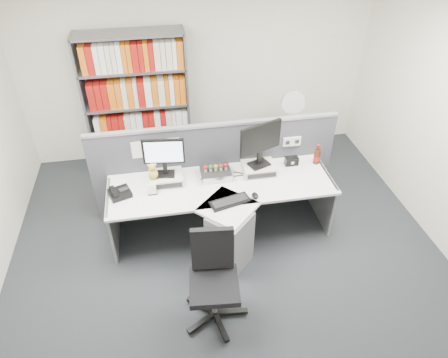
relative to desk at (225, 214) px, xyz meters
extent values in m
plane|color=#2F3337|center=(0.00, -0.60, -0.46)|extent=(5.50, 5.50, 0.00)
cube|color=white|center=(0.00, 2.15, 0.89)|extent=(5.00, 0.04, 2.70)
cube|color=white|center=(0.00, -0.60, 2.24)|extent=(5.00, 5.50, 0.04)
cube|color=#45464F|center=(0.00, 0.65, 0.17)|extent=(3.00, 0.05, 1.25)
cube|color=#959499|center=(0.00, 0.65, 0.80)|extent=(3.00, 0.07, 0.03)
cube|color=white|center=(0.95, 0.62, 0.49)|extent=(0.22, 0.04, 0.12)
cube|color=white|center=(-0.90, 0.63, 0.59)|extent=(0.16, 0.00, 0.22)
cube|color=white|center=(-0.50, 0.63, 0.59)|extent=(0.16, 0.00, 0.22)
cube|color=white|center=(0.70, 0.63, 0.59)|extent=(0.16, 0.00, 0.22)
cube|color=white|center=(0.00, 0.22, 0.25)|extent=(2.60, 0.80, 0.03)
cube|color=white|center=(0.00, -0.18, 0.25)|extent=(0.74, 0.74, 0.03)
cube|color=gray|center=(0.00, -0.30, -0.11)|extent=(0.57, 0.57, 0.69)
cube|color=gray|center=(-1.28, 0.22, -0.10)|extent=(0.03, 0.70, 0.72)
cube|color=gray|center=(1.28, 0.22, -0.10)|extent=(0.03, 0.70, 0.72)
cube|color=gray|center=(0.00, 0.58, -0.11)|extent=(2.50, 0.02, 0.45)
cube|color=beige|center=(-0.62, 0.38, 0.31)|extent=(0.38, 0.30, 0.10)
cube|color=black|center=(-0.62, 0.23, 0.31)|extent=(0.34, 0.01, 0.06)
cube|color=beige|center=(0.48, 0.38, 0.31)|extent=(0.38, 0.30, 0.10)
cube|color=black|center=(0.48, 0.23, 0.31)|extent=(0.34, 0.01, 0.06)
cube|color=black|center=(-0.62, 0.38, 0.37)|extent=(0.22, 0.17, 0.02)
cube|color=black|center=(-0.62, 0.38, 0.46)|extent=(0.05, 0.03, 0.17)
cube|color=black|center=(-0.62, 0.38, 0.68)|extent=(0.46, 0.09, 0.31)
cube|color=silver|center=(-0.62, 0.37, 0.68)|extent=(0.41, 0.05, 0.26)
cube|color=black|center=(0.48, 0.38, 0.37)|extent=(0.28, 0.25, 0.02)
cube|color=black|center=(0.48, 0.38, 0.47)|extent=(0.06, 0.05, 0.19)
cube|color=black|center=(0.48, 0.38, 0.73)|extent=(0.51, 0.23, 0.35)
cube|color=silver|center=(0.47, 0.37, 0.73)|extent=(0.45, 0.18, 0.30)
cube|color=black|center=(-0.04, 0.39, 0.31)|extent=(0.34, 0.30, 0.09)
cube|color=silver|center=(-0.04, 0.24, 0.31)|extent=(0.34, 0.01, 0.09)
cylinder|color=beige|center=(-0.16, 0.37, 0.37)|extent=(0.03, 0.03, 0.03)
sphere|color=#A5140F|center=(-0.16, 0.37, 0.41)|extent=(0.05, 0.05, 0.05)
cylinder|color=beige|center=(-0.10, 0.37, 0.37)|extent=(0.03, 0.03, 0.03)
sphere|color=#19721E|center=(-0.10, 0.37, 0.41)|extent=(0.05, 0.05, 0.05)
cylinder|color=beige|center=(-0.04, 0.37, 0.37)|extent=(0.03, 0.03, 0.03)
sphere|color=orange|center=(-0.04, 0.37, 0.41)|extent=(0.05, 0.05, 0.05)
cylinder|color=beige|center=(0.02, 0.37, 0.37)|extent=(0.03, 0.03, 0.03)
sphere|color=#593319|center=(0.02, 0.37, 0.41)|extent=(0.05, 0.05, 0.05)
cylinder|color=beige|center=(0.08, 0.37, 0.37)|extent=(0.03, 0.03, 0.03)
sphere|color=#A5140F|center=(0.08, 0.37, 0.41)|extent=(0.05, 0.05, 0.05)
cube|color=black|center=(0.04, -0.12, 0.28)|extent=(0.47, 0.27, 0.02)
cube|color=black|center=(0.04, -0.12, 0.29)|extent=(0.41, 0.21, 0.01)
ellipsoid|color=black|center=(0.33, -0.07, 0.28)|extent=(0.07, 0.11, 0.04)
cube|color=black|center=(-1.14, 0.22, 0.29)|extent=(0.28, 0.27, 0.06)
cube|color=black|center=(-1.20, 0.20, 0.34)|extent=(0.11, 0.19, 0.04)
cube|color=black|center=(-1.09, 0.24, 0.33)|extent=(0.12, 0.09, 0.01)
cube|color=black|center=(-0.79, 0.19, 0.27)|extent=(0.10, 0.06, 0.02)
cube|color=white|center=(-0.79, 0.17, 0.33)|extent=(0.09, 0.04, 0.10)
cube|color=white|center=(-0.79, 0.21, 0.33)|extent=(0.09, 0.04, 0.10)
sphere|color=gold|center=(-0.76, 0.34, 0.42)|extent=(0.11, 0.11, 0.11)
sphere|color=gold|center=(-0.76, 0.34, 0.52)|extent=(0.08, 0.08, 0.08)
sphere|color=gold|center=(-0.80, 0.34, 0.55)|extent=(0.03, 0.03, 0.03)
sphere|color=gold|center=(-0.72, 0.34, 0.55)|extent=(0.03, 0.03, 0.03)
cube|color=black|center=(0.91, 0.46, 0.32)|extent=(0.16, 0.09, 0.11)
cylinder|color=#3F190A|center=(1.22, 0.44, 0.36)|extent=(0.08, 0.08, 0.20)
cylinder|color=#A5140F|center=(1.22, 0.44, 0.34)|extent=(0.08, 0.08, 0.05)
cylinder|color=#3F190A|center=(1.22, 0.44, 0.49)|extent=(0.03, 0.03, 0.05)
cylinder|color=#A5140F|center=(1.22, 0.44, 0.52)|extent=(0.03, 0.03, 0.01)
cube|color=slate|center=(-1.59, 1.85, 0.54)|extent=(0.03, 0.40, 2.00)
cube|color=slate|center=(-0.21, 1.85, 0.54)|extent=(0.03, 0.40, 2.00)
cube|color=slate|center=(-0.90, 2.04, 0.54)|extent=(1.40, 0.02, 2.00)
cube|color=slate|center=(-0.90, 1.85, -0.44)|extent=(1.38, 0.40, 0.03)
cube|color=slate|center=(-0.90, 1.85, 0.06)|extent=(1.38, 0.40, 0.03)
cube|color=slate|center=(-0.90, 1.85, 0.56)|extent=(1.38, 0.40, 0.03)
cube|color=slate|center=(-0.90, 1.85, 1.06)|extent=(1.38, 0.40, 0.03)
cube|color=slate|center=(-0.90, 1.85, 1.52)|extent=(1.38, 0.40, 0.03)
cube|color=#A5140F|center=(-0.90, 1.82, -0.24)|extent=(1.24, 0.28, 0.36)
cube|color=orange|center=(-0.90, 1.82, 0.26)|extent=(1.24, 0.28, 0.36)
cube|color=beige|center=(-0.90, 1.82, 0.76)|extent=(1.24, 0.28, 0.36)
cube|color=white|center=(-0.90, 1.82, 1.26)|extent=(1.24, 0.28, 0.36)
cube|color=slate|center=(1.20, 1.40, -0.11)|extent=(0.45, 0.60, 0.70)
cube|color=black|center=(1.20, 1.10, 0.06)|extent=(0.40, 0.02, 0.28)
cube|color=black|center=(1.20, 1.10, -0.26)|extent=(0.40, 0.02, 0.28)
cylinder|color=white|center=(1.20, 1.40, 0.26)|extent=(0.19, 0.19, 0.03)
cylinder|color=white|center=(1.20, 1.40, 0.37)|extent=(0.03, 0.03, 0.19)
cylinder|color=white|center=(1.20, 1.39, 0.62)|extent=(0.32, 0.12, 0.32)
cylinder|color=silver|center=(1.20, 1.41, 0.62)|extent=(0.32, 0.11, 0.32)
cylinder|color=silver|center=(-0.28, -0.99, -0.20)|extent=(0.05, 0.05, 0.40)
cube|color=black|center=(-0.28, -0.99, 0.02)|extent=(0.51, 0.51, 0.07)
cube|color=black|center=(-0.26, -0.78, 0.30)|extent=(0.41, 0.15, 0.47)
cube|color=black|center=(-0.10, -1.01, -0.41)|extent=(0.31, 0.08, 0.04)
cylinder|color=black|center=(0.02, -1.03, -0.43)|extent=(0.05, 0.05, 0.03)
cube|color=black|center=(-0.21, -0.83, -0.41)|extent=(0.17, 0.30, 0.04)
cylinder|color=black|center=(-0.16, -0.72, -0.43)|extent=(0.05, 0.05, 0.03)
cube|color=black|center=(-0.42, -0.87, -0.41)|extent=(0.26, 0.24, 0.04)
cylinder|color=black|center=(-0.51, -0.79, -0.43)|extent=(0.05, 0.05, 0.03)
cube|color=black|center=(-0.44, -1.09, -0.41)|extent=(0.29, 0.20, 0.04)
cylinder|color=black|center=(-0.55, -1.15, -0.43)|extent=(0.05, 0.05, 0.03)
cube|color=black|center=(-0.25, -1.17, -0.41)|extent=(0.11, 0.31, 0.04)
cylinder|color=black|center=(-0.22, -1.29, -0.43)|extent=(0.05, 0.05, 0.03)
camera|label=1|loc=(-0.62, -3.41, 3.13)|focal=32.50mm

